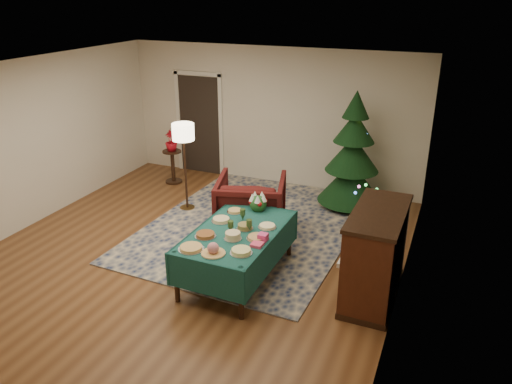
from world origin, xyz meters
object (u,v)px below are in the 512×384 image
at_px(potted_plant, 171,145).
at_px(piano, 375,255).
at_px(gift_box, 263,237).
at_px(side_table, 173,167).
at_px(buffet_table, 237,240).
at_px(armchair, 251,203).
at_px(christmas_tree, 352,156).
at_px(floor_lamp, 183,137).

height_order(potted_plant, piano, piano).
xyz_separation_m(gift_box, side_table, (-3.14, 2.92, -0.44)).
bearing_deg(buffet_table, armchair, 105.05).
bearing_deg(christmas_tree, buffet_table, -106.18).
xyz_separation_m(gift_box, piano, (1.36, 0.39, -0.17)).
distance_m(side_table, christmas_tree, 3.64).
distance_m(gift_box, piano, 1.43).
distance_m(armchair, christmas_tree, 2.15).
distance_m(christmas_tree, piano, 2.91).
height_order(armchair, floor_lamp, floor_lamp).
height_order(floor_lamp, piano, floor_lamp).
bearing_deg(christmas_tree, potted_plant, -176.53).
distance_m(buffet_table, gift_box, 0.49).
height_order(floor_lamp, christmas_tree, christmas_tree).
xyz_separation_m(buffet_table, potted_plant, (-2.71, 2.78, 0.22)).
distance_m(buffet_table, armchair, 1.32).
relative_size(armchair, side_table, 1.59).
bearing_deg(buffet_table, christmas_tree, 73.82).
xyz_separation_m(floor_lamp, christmas_tree, (2.67, 1.26, -0.39)).
relative_size(gift_box, floor_lamp, 0.07).
relative_size(potted_plant, christmas_tree, 0.20).
relative_size(gift_box, piano, 0.08).
height_order(gift_box, potted_plant, potted_plant).
bearing_deg(armchair, christmas_tree, -141.01).
bearing_deg(piano, side_table, 150.73).
height_order(gift_box, side_table, gift_box).
bearing_deg(christmas_tree, gift_box, -98.05).
height_order(christmas_tree, piano, christmas_tree).
height_order(buffet_table, potted_plant, potted_plant).
bearing_deg(floor_lamp, side_table, 131.36).
height_order(buffet_table, side_table, buffet_table).
height_order(gift_box, armchair, armchair).
height_order(armchair, christmas_tree, christmas_tree).
xyz_separation_m(armchair, side_table, (-2.37, 1.51, -0.21)).
height_order(gift_box, floor_lamp, floor_lamp).
xyz_separation_m(potted_plant, piano, (4.50, -2.52, -0.20)).
distance_m(floor_lamp, christmas_tree, 2.97).
xyz_separation_m(floor_lamp, potted_plant, (-0.92, 1.04, -0.54)).
height_order(side_table, potted_plant, potted_plant).
xyz_separation_m(potted_plant, christmas_tree, (3.58, 0.22, 0.16)).
xyz_separation_m(buffet_table, armchair, (-0.34, 1.28, -0.04)).
relative_size(christmas_tree, piano, 1.51).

